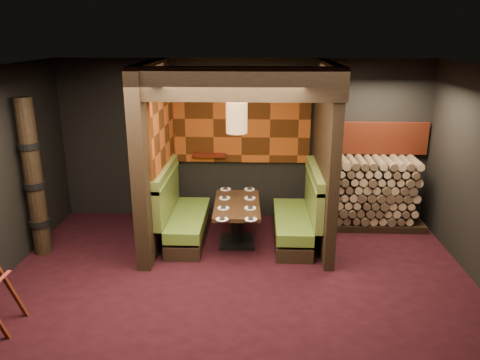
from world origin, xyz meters
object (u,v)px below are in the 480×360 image
object	(u,v)px
booth_bench_right	(299,218)
pendant_lamp	(237,118)
totem_column	(34,179)
dining_table	(237,217)
booth_bench_left	(182,217)
firewood_stack	(374,193)

from	to	relation	value
booth_bench_right	pendant_lamp	xyz separation A→B (m)	(-0.99, -0.17, 1.66)
totem_column	pendant_lamp	bearing A→B (deg)	7.17
pendant_lamp	dining_table	bearing A→B (deg)	90.00
pendant_lamp	booth_bench_left	bearing A→B (deg)	169.15
booth_bench_left	totem_column	world-z (taller)	totem_column
totem_column	firewood_stack	size ratio (longest dim) A/B	1.39
booth_bench_right	totem_column	xyz separation A→B (m)	(-3.98, -0.55, 0.79)
dining_table	firewood_stack	bearing A→B (deg)	19.38
booth_bench_right	dining_table	xyz separation A→B (m)	(-0.99, -0.12, 0.06)
pendant_lamp	totem_column	size ratio (longest dim) A/B	0.42
booth_bench_left	dining_table	xyz separation A→B (m)	(0.91, -0.12, 0.06)
booth_bench_right	booth_bench_left	bearing A→B (deg)	180.00
pendant_lamp	firewood_stack	xyz separation A→B (m)	(2.34, 0.87, -1.45)
dining_table	booth_bench_left	bearing A→B (deg)	172.23
booth_bench_right	firewood_stack	xyz separation A→B (m)	(1.35, 0.70, 0.21)
booth_bench_right	firewood_stack	world-z (taller)	firewood_stack
booth_bench_left	dining_table	size ratio (longest dim) A/B	1.20
booth_bench_left	booth_bench_right	xyz separation A→B (m)	(1.89, 0.00, 0.00)
firewood_stack	dining_table	bearing A→B (deg)	-160.62
totem_column	firewood_stack	distance (m)	5.51
pendant_lamp	totem_column	distance (m)	3.14
dining_table	pendant_lamp	distance (m)	1.60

